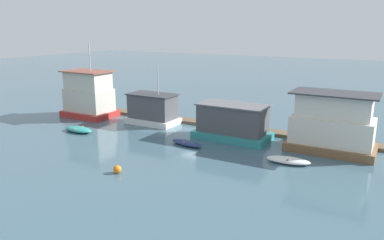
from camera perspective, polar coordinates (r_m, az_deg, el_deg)
ground_plane at (r=37.95m, az=0.75°, el=-1.73°), size 200.00×200.00×0.00m
dock_walkway at (r=40.34m, az=2.70°, el=-0.57°), size 42.40×1.61×0.30m
houseboat_red at (r=45.43m, az=-15.45°, el=3.63°), size 5.90×3.98×8.71m
houseboat_white at (r=40.95m, az=-6.02°, el=1.62°), size 5.54×3.24×6.24m
houseboat_teal at (r=35.34m, az=6.20°, el=-0.37°), size 7.02×3.81×3.33m
houseboat_brown at (r=33.59m, az=20.58°, el=-0.74°), size 7.16×4.08×5.03m
dinghy_teal at (r=39.33m, az=-16.87°, el=-1.40°), size 3.37×1.59×0.51m
dinghy_navy at (r=33.45m, az=-0.83°, el=-3.53°), size 3.38×1.64×0.43m
dinghy_white at (r=30.12m, az=14.45°, el=-5.97°), size 3.50×1.72×0.46m
mooring_post_far_left at (r=43.39m, az=-7.24°, el=1.17°), size 0.22×0.22×1.49m
buoy_orange at (r=27.76m, az=-11.31°, el=-7.37°), size 0.60×0.60×0.60m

